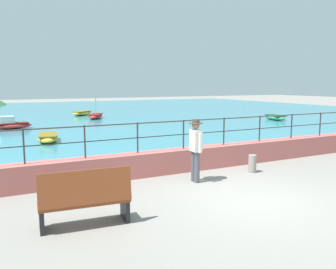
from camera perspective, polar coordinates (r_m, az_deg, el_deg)
ground_plane at (r=8.60m, az=13.37°, el=-10.30°), size 120.00×120.00×0.00m
promenade_wall at (r=11.03m, az=2.50°, el=-4.09°), size 20.00×0.56×0.70m
railing at (r=10.86m, az=2.53°, el=0.88°), size 18.44×0.04×0.90m
lake_water at (r=32.53m, az=-17.86°, el=3.10°), size 64.00×44.32×0.06m
bench_main at (r=6.91m, az=-13.25°, el=-10.04°), size 1.74×0.71×1.13m
person_walking at (r=9.69m, az=4.49°, el=-2.05°), size 0.38×0.57×1.75m
bollard at (r=11.13m, az=13.48°, el=-4.61°), size 0.24×0.24×0.54m
boat_1 at (r=30.72m, az=-13.74°, el=3.40°), size 2.32×2.20×0.36m
boat_2 at (r=17.11m, az=-18.86°, el=-0.45°), size 1.28×2.42×0.36m
boat_3 at (r=27.23m, az=16.94°, el=2.69°), size 1.38×2.44×0.36m
boat_5 at (r=27.65m, az=-11.65°, el=2.97°), size 1.91×2.45×1.90m
boat_6 at (r=22.77m, az=-24.13°, el=1.50°), size 2.39×1.16×0.76m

